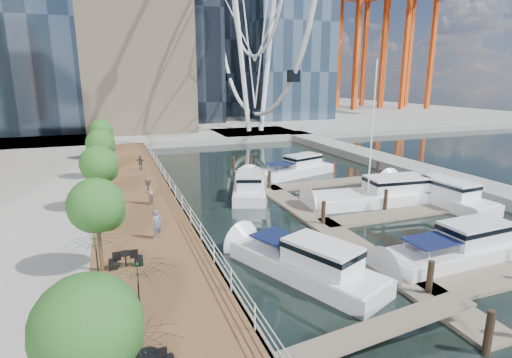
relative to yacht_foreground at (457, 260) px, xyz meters
The scene contains 17 objects.
ground 7.42m from the yacht_foreground, behind, with size 520.00×520.00×0.00m, color black.
boardwalk 21.92m from the yacht_foreground, 138.48° to the left, with size 6.00×60.00×1.00m, color brown.
seawall 19.77m from the yacht_foreground, 132.71° to the left, with size 0.25×60.00×1.00m, color #595954.
land_far 101.80m from the yacht_foreground, 94.17° to the left, with size 200.00×114.00×1.00m, color gray.
breakwater 23.24m from the yacht_foreground, 57.18° to the left, with size 4.00×60.00×1.00m, color gray.
pier 51.95m from the yacht_foreground, 82.71° to the left, with size 14.00×12.00×1.00m, color gray.
railing 19.89m from the yacht_foreground, 132.92° to the left, with size 0.10×60.00×1.05m, color white, non-canonical shape.
floating_docks 9.53m from the yacht_foreground, 86.65° to the left, with size 16.00×34.00×2.60m.
port_cranes 114.42m from the yacht_foreground, 57.67° to the left, with size 40.00×52.00×38.00m.
street_trees 23.56m from the yacht_foreground, 144.28° to the left, with size 2.60×42.60×4.60m.
cafe_tables 18.03m from the yacht_foreground, behind, with size 2.50×13.70×0.74m.
yacht_foreground is the anchor object (origin of this frame).
pedestrian_near 17.28m from the yacht_foreground, 156.88° to the left, with size 0.63×0.41×1.72m, color #525C6E.
pedestrian_mid 20.86m from the yacht_foreground, 138.86° to the left, with size 0.95×0.74×1.95m, color #83665A.
pedestrian_far 30.01m from the yacht_foreground, 120.51° to the left, with size 0.89×0.37×1.51m, color #2E353A.
moored_yachts 9.83m from the yacht_foreground, 80.64° to the left, with size 21.62×36.99×11.50m.
cafe_seating 18.17m from the yacht_foreground, behind, with size 4.95×10.88×2.64m.
Camera 1 is at (-10.52, -15.12, 9.97)m, focal length 28.00 mm.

